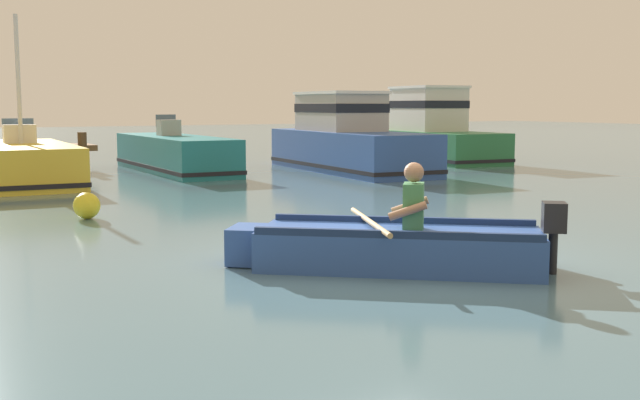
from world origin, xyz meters
name	(u,v)px	position (x,y,z in m)	size (l,w,h in m)	color
ground_plane	(389,258)	(0.00, 0.00, 0.00)	(120.00, 120.00, 0.00)	slate
rowboat_with_person	(393,246)	(-0.32, -0.52, 0.25)	(3.23, 2.87, 1.19)	#2D519E
moored_boat_yellow	(23,164)	(-2.29, 11.61, 0.45)	(2.35, 5.59, 3.89)	gold
moored_boat_teal	(174,155)	(1.87, 12.95, 0.46)	(1.84, 6.29, 1.55)	#1E727A
moored_boat_blue	(347,141)	(6.09, 10.75, 0.83)	(2.58, 6.57, 2.19)	#2D519E
moored_boat_green	(433,134)	(10.57, 12.64, 0.89)	(2.69, 5.68, 2.44)	#287042
mooring_buoy	(87,206)	(-2.37, 5.03, 0.21)	(0.43, 0.43, 0.43)	yellow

